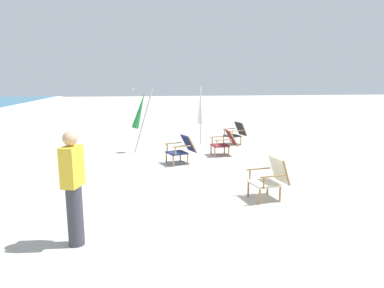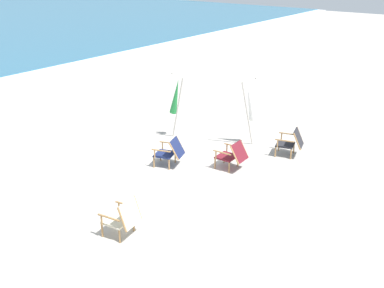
{
  "view_description": "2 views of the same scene",
  "coord_description": "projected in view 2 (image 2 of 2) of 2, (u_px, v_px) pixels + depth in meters",
  "views": [
    {
      "loc": [
        -8.66,
        1.82,
        2.3
      ],
      "look_at": [
        0.52,
        0.43,
        0.55
      ],
      "focal_mm": 32.0,
      "sensor_mm": 36.0,
      "label": 1
    },
    {
      "loc": [
        -7.8,
        -6.35,
        5.17
      ],
      "look_at": [
        0.88,
        0.23,
        0.64
      ],
      "focal_mm": 42.0,
      "sensor_mm": 36.0,
      "label": 2
    }
  ],
  "objects": [
    {
      "name": "ground_plane",
      "position": [
        178.0,
        180.0,
        11.27
      ],
      "size": [
        80.0,
        80.0,
        0.0
      ],
      "primitive_type": "plane",
      "color": "#B2AAA0"
    },
    {
      "name": "beach_chair_front_right",
      "position": [
        170.0,
        151.0,
        11.9
      ],
      "size": [
        0.78,
        0.89,
        0.79
      ],
      "color": "#19234C",
      "rests_on": "ground"
    },
    {
      "name": "beach_chair_far_center",
      "position": [
        232.0,
        155.0,
        11.71
      ],
      "size": [
        0.62,
        0.79,
        0.78
      ],
      "color": "maroon",
      "rests_on": "ground"
    },
    {
      "name": "beach_chair_back_left",
      "position": [
        123.0,
        217.0,
        8.86
      ],
      "size": [
        0.67,
        0.74,
        0.82
      ],
      "color": "beige",
      "rests_on": "ground"
    },
    {
      "name": "beach_chair_mid_center",
      "position": [
        291.0,
        142.0,
        12.52
      ],
      "size": [
        0.75,
        0.85,
        0.8
      ],
      "color": "#28282D",
      "rests_on": "ground"
    },
    {
      "name": "umbrella_furled_white",
      "position": [
        250.0,
        103.0,
        12.84
      ],
      "size": [
        0.7,
        0.31,
        2.05
      ],
      "color": "#B7B2A8",
      "rests_on": "ground"
    },
    {
      "name": "umbrella_furled_green",
      "position": [
        176.0,
        97.0,
        13.4
      ],
      "size": [
        0.41,
        0.72,
        2.04
      ],
      "color": "#B7B2A8",
      "rests_on": "ground"
    }
  ]
}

